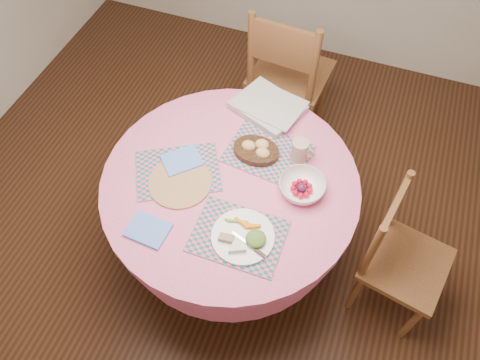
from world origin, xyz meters
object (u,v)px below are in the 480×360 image
object	(u,v)px
dining_table	(231,202)
wicker_trivet	(180,182)
chair_back	(288,74)
dinner_plate	(244,237)
chair_right	(399,256)
latte_mug	(300,151)
fruit_bowl	(302,187)
bread_bowl	(257,150)

from	to	relation	value
dining_table	wicker_trivet	distance (m)	0.31
chair_back	dinner_plate	xyz separation A→B (m)	(0.18, -1.31, 0.24)
chair_right	latte_mug	world-z (taller)	chair_right
chair_back	dinner_plate	size ratio (longest dim) A/B	3.69
wicker_trivet	dinner_plate	xyz separation A→B (m)	(0.39, -0.18, 0.02)
chair_back	wicker_trivet	bearing A→B (deg)	84.14
chair_right	wicker_trivet	xyz separation A→B (m)	(-1.09, -0.15, 0.30)
chair_back	fruit_bowl	size ratio (longest dim) A/B	4.10
wicker_trivet	dining_table	bearing A→B (deg)	23.73
wicker_trivet	dinner_plate	distance (m)	0.42
fruit_bowl	chair_right	bearing A→B (deg)	-0.51
bread_bowl	fruit_bowl	distance (m)	0.30
dining_table	bread_bowl	size ratio (longest dim) A/B	5.39
latte_mug	chair_right	bearing A→B (deg)	-17.06
dining_table	latte_mug	bearing A→B (deg)	41.46
dining_table	chair_right	bearing A→B (deg)	3.59
chair_right	fruit_bowl	distance (m)	0.63
chair_right	bread_bowl	world-z (taller)	chair_right
wicker_trivet	chair_right	bearing A→B (deg)	7.85
fruit_bowl	dining_table	bearing A→B (deg)	-169.88
chair_back	fruit_bowl	bearing A→B (deg)	113.93
bread_bowl	wicker_trivet	bearing A→B (deg)	-133.80
bread_bowl	chair_right	bearing A→B (deg)	-10.03
chair_right	bread_bowl	distance (m)	0.88
wicker_trivet	chair_back	bearing A→B (deg)	79.58
dining_table	wicker_trivet	bearing A→B (deg)	-156.27
dinner_plate	fruit_bowl	size ratio (longest dim) A/B	1.11
chair_right	chair_back	world-z (taller)	chair_back
chair_back	latte_mug	size ratio (longest dim) A/B	8.67
wicker_trivet	dinner_plate	bearing A→B (deg)	-24.57
dinner_plate	bread_bowl	xyz separation A→B (m)	(-0.10, 0.47, 0.01)
dining_table	fruit_bowl	distance (m)	0.41
chair_back	wicker_trivet	xyz separation A→B (m)	(-0.21, -1.13, 0.22)
latte_mug	fruit_bowl	size ratio (longest dim) A/B	0.47
dining_table	chair_right	size ratio (longest dim) A/B	1.42
dinner_plate	chair_back	bearing A→B (deg)	97.76
bread_bowl	dining_table	bearing A→B (deg)	-107.91
latte_mug	fruit_bowl	bearing A→B (deg)	-70.69
latte_mug	wicker_trivet	bearing A→B (deg)	-145.56
bread_bowl	dinner_plate	bearing A→B (deg)	-77.40
dinner_plate	bread_bowl	size ratio (longest dim) A/B	1.21
wicker_trivet	fruit_bowl	bearing A→B (deg)	15.72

